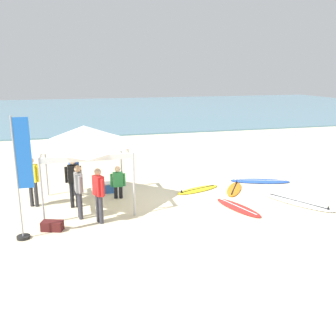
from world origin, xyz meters
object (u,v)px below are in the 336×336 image
(person_blue, at_px, (74,170))
(person_black, at_px, (74,179))
(surfboard_blue, at_px, (260,181))
(cooler_box, at_px, (110,187))
(surfboard_orange, at_px, (234,189))
(person_red, at_px, (99,192))
(banner_flag, at_px, (22,184))
(person_grey, at_px, (79,188))
(person_green, at_px, (118,181))
(surfboard_white, at_px, (298,202))
(surfboard_red, at_px, (238,207))
(person_yellow, at_px, (32,179))
(surfboard_yellow, at_px, (198,190))
(canopy_tent, at_px, (84,137))
(gear_bag_near_tent, at_px, (52,226))

(person_blue, height_order, person_black, same)
(surfboard_blue, relative_size, cooler_box, 5.04)
(surfboard_orange, distance_m, person_blue, 6.12)
(person_red, height_order, banner_flag, banner_flag)
(person_black, bearing_deg, person_grey, -82.44)
(person_grey, distance_m, person_green, 2.13)
(surfboard_blue, xyz_separation_m, person_red, (-6.82, -2.57, 0.95))
(surfboard_blue, xyz_separation_m, person_green, (-5.98, -0.50, 0.62))
(surfboard_white, bearing_deg, surfboard_red, 177.94)
(person_blue, height_order, person_yellow, same)
(person_green, bearing_deg, banner_flag, -137.28)
(surfboard_orange, height_order, person_green, person_green)
(banner_flag, bearing_deg, person_yellow, 90.02)
(surfboard_yellow, xyz_separation_m, cooler_box, (-3.30, 0.67, 0.16))
(person_green, bearing_deg, person_black, -160.82)
(person_red, bearing_deg, person_black, 114.36)
(surfboard_blue, bearing_deg, person_green, -175.24)
(person_black, bearing_deg, surfboard_blue, 7.83)
(surfboard_white, height_order, surfboard_red, same)
(surfboard_orange, xyz_separation_m, cooler_box, (-4.70, 0.97, 0.16))
(canopy_tent, bearing_deg, surfboard_orange, 1.77)
(canopy_tent, height_order, gear_bag_near_tent, canopy_tent)
(surfboard_yellow, relative_size, person_grey, 1.16)
(surfboard_white, relative_size, person_grey, 1.52)
(person_grey, relative_size, person_red, 1.00)
(surfboard_red, relative_size, cooler_box, 4.29)
(person_green, bearing_deg, person_red, -112.13)
(gear_bag_near_tent, height_order, cooler_box, cooler_box)
(surfboard_white, distance_m, banner_flag, 9.04)
(surfboard_red, bearing_deg, person_red, 179.84)
(surfboard_white, height_order, person_blue, person_blue)
(person_red, relative_size, banner_flag, 0.50)
(surfboard_yellow, distance_m, banner_flag, 6.74)
(person_yellow, bearing_deg, surfboard_white, -13.15)
(surfboard_red, bearing_deg, surfboard_orange, 68.62)
(cooler_box, bearing_deg, surfboard_yellow, -11.49)
(canopy_tent, bearing_deg, banner_flag, -128.05)
(surfboard_yellow, height_order, person_red, person_red)
(gear_bag_near_tent, bearing_deg, banner_flag, -151.05)
(surfboard_blue, distance_m, person_grey, 7.72)
(surfboard_blue, relative_size, person_yellow, 1.47)
(cooler_box, bearing_deg, person_blue, -176.07)
(person_green, bearing_deg, cooler_box, 105.87)
(gear_bag_near_tent, xyz_separation_m, cooler_box, (2.02, 3.06, 0.06))
(person_blue, distance_m, person_green, 1.67)
(canopy_tent, distance_m, person_red, 2.21)
(surfboard_white, bearing_deg, surfboard_orange, 127.97)
(person_black, height_order, gear_bag_near_tent, person_black)
(surfboard_blue, xyz_separation_m, person_black, (-7.52, -1.03, 0.95))
(surfboard_yellow, relative_size, gear_bag_near_tent, 3.32)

